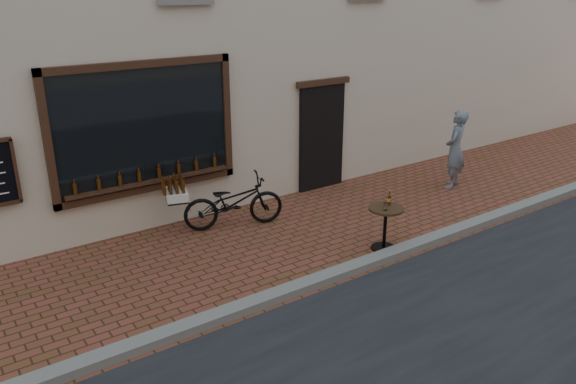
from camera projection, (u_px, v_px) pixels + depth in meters
ground at (362, 276)px, 8.44m from camera, size 90.00×90.00×0.00m
kerb at (353, 268)px, 8.57m from camera, size 90.00×0.25×0.12m
cargo_bicycle at (231, 202)px, 10.00m from camera, size 2.19×1.15×1.01m
bistro_table at (386, 219)px, 9.14m from camera, size 0.57×0.57×0.99m
pedestrian at (455, 149)px, 11.85m from camera, size 0.72×0.63×1.68m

